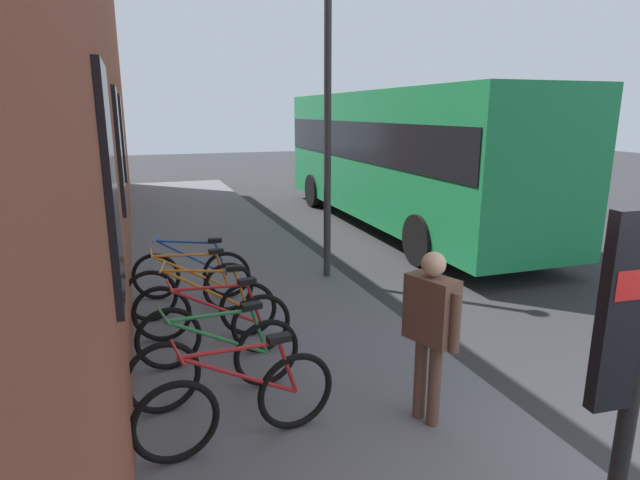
{
  "coord_description": "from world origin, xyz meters",
  "views": [
    {
      "loc": [
        -1.75,
        3.32,
        2.89
      ],
      "look_at": [
        4.05,
        1.24,
        1.36
      ],
      "focal_mm": 29.12,
      "sensor_mm": 36.0,
      "label": 1
    }
  ],
  "objects_px": {
    "bicycle_end_of_row": "(217,328)",
    "pedestrian_by_facade": "(431,321)",
    "transit_info_sign": "(640,337)",
    "bicycle_beside_lamp": "(192,274)",
    "bicycle_nearest_sign": "(218,362)",
    "bicycle_mid_rack": "(206,309)",
    "bicycle_by_door": "(240,403)",
    "city_bus": "(399,151)",
    "bicycle_under_window": "(191,289)",
    "street_lamp": "(328,102)"
  },
  "relations": [
    {
      "from": "bicycle_mid_rack",
      "to": "city_bus",
      "type": "xyz_separation_m",
      "value": [
        5.57,
        -5.62,
        1.41
      ]
    },
    {
      "from": "bicycle_beside_lamp",
      "to": "pedestrian_by_facade",
      "type": "xyz_separation_m",
      "value": [
        -4.01,
        -1.65,
        0.59
      ]
    },
    {
      "from": "bicycle_nearest_sign",
      "to": "bicycle_mid_rack",
      "type": "bearing_deg",
      "value": -3.07
    },
    {
      "from": "bicycle_under_window",
      "to": "transit_info_sign",
      "type": "distance_m",
      "value": 5.59
    },
    {
      "from": "city_bus",
      "to": "street_lamp",
      "type": "xyz_separation_m",
      "value": [
        -3.67,
        3.3,
        1.12
      ]
    },
    {
      "from": "bicycle_mid_rack",
      "to": "bicycle_beside_lamp",
      "type": "xyz_separation_m",
      "value": [
        1.53,
        0.0,
        0.0
      ]
    },
    {
      "from": "bicycle_beside_lamp",
      "to": "street_lamp",
      "type": "relative_size",
      "value": 0.35
    },
    {
      "from": "bicycle_nearest_sign",
      "to": "pedestrian_by_facade",
      "type": "bearing_deg",
      "value": -120.78
    },
    {
      "from": "bicycle_end_of_row",
      "to": "bicycle_mid_rack",
      "type": "height_order",
      "value": "same"
    },
    {
      "from": "bicycle_mid_rack",
      "to": "bicycle_nearest_sign",
      "type": "bearing_deg",
      "value": 176.93
    },
    {
      "from": "bicycle_by_door",
      "to": "bicycle_beside_lamp",
      "type": "distance_m",
      "value": 3.79
    },
    {
      "from": "street_lamp",
      "to": "bicycle_end_of_row",
      "type": "bearing_deg",
      "value": 138.15
    },
    {
      "from": "bicycle_mid_rack",
      "to": "pedestrian_by_facade",
      "type": "distance_m",
      "value": 3.04
    },
    {
      "from": "bicycle_mid_rack",
      "to": "bicycle_under_window",
      "type": "distance_m",
      "value": 0.82
    },
    {
      "from": "transit_info_sign",
      "to": "city_bus",
      "type": "bearing_deg",
      "value": -21.2
    },
    {
      "from": "pedestrian_by_facade",
      "to": "transit_info_sign",
      "type": "bearing_deg",
      "value": -175.97
    },
    {
      "from": "bicycle_beside_lamp",
      "to": "transit_info_sign",
      "type": "height_order",
      "value": "transit_info_sign"
    },
    {
      "from": "bicycle_by_door",
      "to": "street_lamp",
      "type": "xyz_separation_m",
      "value": [
        4.16,
        -2.34,
        2.53
      ]
    },
    {
      "from": "city_bus",
      "to": "bicycle_beside_lamp",
      "type": "bearing_deg",
      "value": 125.73
    },
    {
      "from": "street_lamp",
      "to": "bicycle_under_window",
      "type": "bearing_deg",
      "value": 114.37
    },
    {
      "from": "bicycle_end_of_row",
      "to": "bicycle_beside_lamp",
      "type": "xyz_separation_m",
      "value": [
        2.17,
        0.04,
        0.0
      ]
    },
    {
      "from": "bicycle_beside_lamp",
      "to": "city_bus",
      "type": "height_order",
      "value": "city_bus"
    },
    {
      "from": "transit_info_sign",
      "to": "street_lamp",
      "type": "bearing_deg",
      "value": -4.94
    },
    {
      "from": "bicycle_nearest_sign",
      "to": "bicycle_end_of_row",
      "type": "height_order",
      "value": "same"
    },
    {
      "from": "bicycle_end_of_row",
      "to": "pedestrian_by_facade",
      "type": "height_order",
      "value": "pedestrian_by_facade"
    },
    {
      "from": "bicycle_nearest_sign",
      "to": "bicycle_end_of_row",
      "type": "distance_m",
      "value": 0.82
    },
    {
      "from": "bicycle_by_door",
      "to": "city_bus",
      "type": "bearing_deg",
      "value": -35.76
    },
    {
      "from": "street_lamp",
      "to": "bicycle_nearest_sign",
      "type": "bearing_deg",
      "value": 144.5
    },
    {
      "from": "pedestrian_by_facade",
      "to": "street_lamp",
      "type": "height_order",
      "value": "street_lamp"
    },
    {
      "from": "transit_info_sign",
      "to": "bicycle_beside_lamp",
      "type": "bearing_deg",
      "value": 16.91
    },
    {
      "from": "bicycle_beside_lamp",
      "to": "bicycle_by_door",
      "type": "bearing_deg",
      "value": 179.68
    },
    {
      "from": "bicycle_end_of_row",
      "to": "city_bus",
      "type": "bearing_deg",
      "value": -41.9
    },
    {
      "from": "bicycle_under_window",
      "to": "bicycle_beside_lamp",
      "type": "bearing_deg",
      "value": -7.23
    },
    {
      "from": "bicycle_under_window",
      "to": "bicycle_end_of_row",
      "type": "bearing_deg",
      "value": -174.83
    },
    {
      "from": "bicycle_beside_lamp",
      "to": "street_lamp",
      "type": "distance_m",
      "value": 3.45
    },
    {
      "from": "bicycle_end_of_row",
      "to": "bicycle_mid_rack",
      "type": "relative_size",
      "value": 1.01
    },
    {
      "from": "bicycle_by_door",
      "to": "bicycle_mid_rack",
      "type": "bearing_deg",
      "value": -0.59
    },
    {
      "from": "bicycle_end_of_row",
      "to": "city_bus",
      "type": "relative_size",
      "value": 0.17
    },
    {
      "from": "pedestrian_by_facade",
      "to": "bicycle_mid_rack",
      "type": "bearing_deg",
      "value": 33.58
    },
    {
      "from": "bicycle_by_door",
      "to": "bicycle_mid_rack",
      "type": "height_order",
      "value": "same"
    },
    {
      "from": "bicycle_by_door",
      "to": "bicycle_beside_lamp",
      "type": "bearing_deg",
      "value": -0.32
    },
    {
      "from": "bicycle_end_of_row",
      "to": "bicycle_beside_lamp",
      "type": "relative_size",
      "value": 1.02
    },
    {
      "from": "transit_info_sign",
      "to": "street_lamp",
      "type": "distance_m",
      "value": 6.38
    },
    {
      "from": "street_lamp",
      "to": "transit_info_sign",
      "type": "bearing_deg",
      "value": 175.06
    },
    {
      "from": "bicycle_by_door",
      "to": "bicycle_end_of_row",
      "type": "bearing_deg",
      "value": -2.15
    },
    {
      "from": "bicycle_nearest_sign",
      "to": "city_bus",
      "type": "distance_m",
      "value": 9.15
    },
    {
      "from": "bicycle_end_of_row",
      "to": "bicycle_mid_rack",
      "type": "xyz_separation_m",
      "value": [
        0.64,
        0.04,
        0.0
      ]
    },
    {
      "from": "bicycle_beside_lamp",
      "to": "bicycle_nearest_sign",
      "type": "bearing_deg",
      "value": 178.55
    },
    {
      "from": "bicycle_nearest_sign",
      "to": "bicycle_mid_rack",
      "type": "xyz_separation_m",
      "value": [
        1.45,
        -0.08,
        0.0
      ]
    },
    {
      "from": "bicycle_under_window",
      "to": "city_bus",
      "type": "height_order",
      "value": "city_bus"
    }
  ]
}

